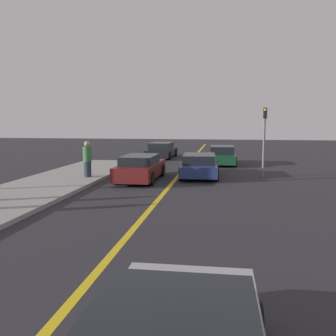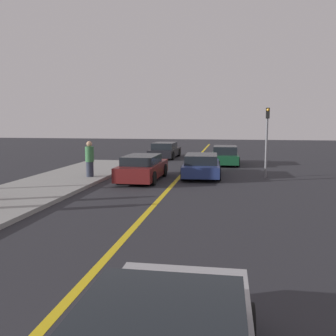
{
  "view_description": "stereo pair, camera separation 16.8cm",
  "coord_description": "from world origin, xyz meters",
  "px_view_note": "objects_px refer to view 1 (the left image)",
  "views": [
    {
      "loc": [
        2.47,
        0.31,
        2.99
      ],
      "look_at": [
        0.72,
        11.82,
        1.51
      ],
      "focal_mm": 40.0,
      "sensor_mm": 36.0,
      "label": 1
    },
    {
      "loc": [
        2.63,
        0.34,
        2.99
      ],
      "look_at": [
        0.72,
        11.82,
        1.51
      ],
      "focal_mm": 40.0,
      "sensor_mm": 36.0,
      "label": 2
    }
  ],
  "objects_px": {
    "car_oncoming_far": "(162,150)",
    "traffic_light": "(264,135)",
    "car_ahead_center": "(141,168)",
    "car_parked_left_lot": "(222,156)",
    "pedestrian_by_sign": "(87,159)",
    "car_far_distant": "(199,165)"
  },
  "relations": [
    {
      "from": "car_parked_left_lot",
      "to": "pedestrian_by_sign",
      "type": "height_order",
      "value": "pedestrian_by_sign"
    },
    {
      "from": "car_parked_left_lot",
      "to": "traffic_light",
      "type": "height_order",
      "value": "traffic_light"
    },
    {
      "from": "car_ahead_center",
      "to": "pedestrian_by_sign",
      "type": "height_order",
      "value": "pedestrian_by_sign"
    },
    {
      "from": "car_oncoming_far",
      "to": "traffic_light",
      "type": "height_order",
      "value": "traffic_light"
    },
    {
      "from": "car_far_distant",
      "to": "pedestrian_by_sign",
      "type": "relative_size",
      "value": 2.56
    },
    {
      "from": "car_ahead_center",
      "to": "car_parked_left_lot",
      "type": "bearing_deg",
      "value": 62.34
    },
    {
      "from": "car_far_distant",
      "to": "car_parked_left_lot",
      "type": "xyz_separation_m",
      "value": [
        1.16,
        5.75,
        0.01
      ]
    },
    {
      "from": "car_oncoming_far",
      "to": "traffic_light",
      "type": "relative_size",
      "value": 1.27
    },
    {
      "from": "car_parked_left_lot",
      "to": "traffic_light",
      "type": "xyz_separation_m",
      "value": [
        2.2,
        -5.54,
        1.65
      ]
    },
    {
      "from": "car_parked_left_lot",
      "to": "pedestrian_by_sign",
      "type": "relative_size",
      "value": 2.24
    },
    {
      "from": "car_far_distant",
      "to": "car_parked_left_lot",
      "type": "height_order",
      "value": "car_parked_left_lot"
    },
    {
      "from": "car_parked_left_lot",
      "to": "traffic_light",
      "type": "distance_m",
      "value": 6.19
    },
    {
      "from": "car_ahead_center",
      "to": "car_oncoming_far",
      "type": "distance_m",
      "value": 11.38
    },
    {
      "from": "car_far_distant",
      "to": "pedestrian_by_sign",
      "type": "xyz_separation_m",
      "value": [
        -5.51,
        -1.97,
        0.45
      ]
    },
    {
      "from": "car_far_distant",
      "to": "car_oncoming_far",
      "type": "relative_size",
      "value": 1.0
    },
    {
      "from": "car_ahead_center",
      "to": "pedestrian_by_sign",
      "type": "xyz_separation_m",
      "value": [
        -2.69,
        -0.26,
        0.42
      ]
    },
    {
      "from": "traffic_light",
      "to": "car_parked_left_lot",
      "type": "bearing_deg",
      "value": 111.68
    },
    {
      "from": "car_parked_left_lot",
      "to": "pedestrian_by_sign",
      "type": "distance_m",
      "value": 10.21
    },
    {
      "from": "car_ahead_center",
      "to": "car_oncoming_far",
      "type": "xyz_separation_m",
      "value": [
        -0.86,
        11.34,
        -0.03
      ]
    },
    {
      "from": "car_ahead_center",
      "to": "car_parked_left_lot",
      "type": "distance_m",
      "value": 8.46
    },
    {
      "from": "car_ahead_center",
      "to": "car_oncoming_far",
      "type": "height_order",
      "value": "car_ahead_center"
    },
    {
      "from": "car_far_distant",
      "to": "car_oncoming_far",
      "type": "distance_m",
      "value": 10.31
    }
  ]
}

